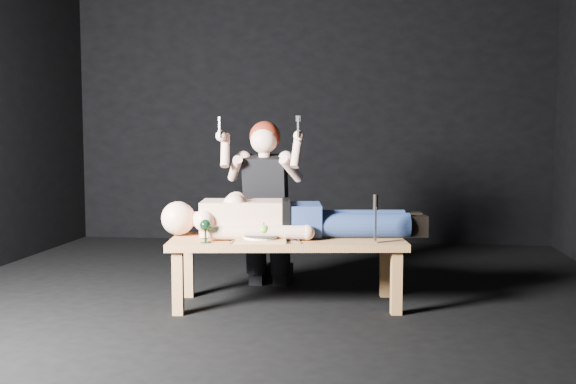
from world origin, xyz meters
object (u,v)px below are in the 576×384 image
Objects in this scene: serving_tray at (261,240)px; kneeling_woman at (268,202)px; lying_man at (295,214)px; carving_knife at (375,219)px; table at (287,272)px; goblet at (205,231)px.

kneeling_woman is at bearing 95.38° from serving_tray.
carving_knife reaches higher than lying_man.
carving_knife reaches higher than table.
carving_knife is at bearing -19.73° from table.
lying_man is 1.33× the size of kneeling_woman.
goblet is (-0.49, -0.25, 0.30)m from table.
serving_tray is 0.35m from goblet.
table is 0.32m from serving_tray.
serving_tray is at bearing 175.07° from carving_knife.
table is at bearing 46.44° from serving_tray.
table is at bearing -66.52° from kneeling_woman.
lying_man reaches higher than goblet.
table is at bearing 160.27° from carving_knife.
goblet is at bearing -164.09° from serving_tray.
kneeling_woman reaches higher than lying_man.
lying_man is 0.36m from serving_tray.
serving_tray is (0.07, -0.70, -0.17)m from kneeling_woman.
goblet is (-0.34, -0.10, 0.06)m from serving_tray.
goblet is 0.49× the size of carving_knife.
table is at bearing 27.53° from goblet.
serving_tray reaches higher than table.
lying_man is (0.04, 0.11, 0.37)m from table.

